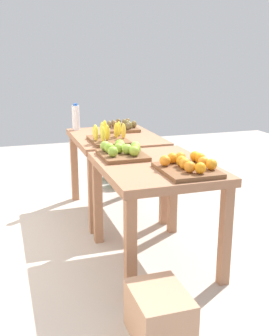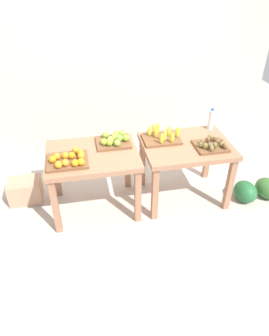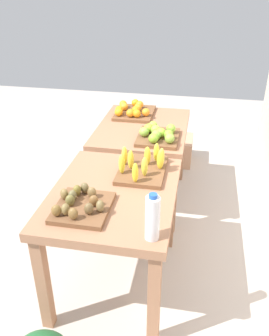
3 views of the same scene
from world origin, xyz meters
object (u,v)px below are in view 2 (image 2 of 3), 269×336
at_px(banana_crate, 162,137).
at_px(watermelon_pile, 257,190).
at_px(display_table_left, 93,162).
at_px(apple_bin, 114,140).
at_px(display_table_right, 186,152).
at_px(orange_bin, 69,159).
at_px(water_bottle, 211,119).
at_px(kiwi_bin, 211,145).
at_px(cardboard_produce_box, 25,190).

height_order(banana_crate, watermelon_pile, banana_crate).
distance_m(display_table_left, apple_bin, 0.37).
xyz_separation_m(display_table_right, watermelon_pile, (0.92, -0.24, -0.53)).
bearing_deg(watermelon_pile, apple_bin, 166.65).
bearing_deg(orange_bin, watermelon_pile, -2.59).
height_order(water_bottle, watermelon_pile, water_bottle).
xyz_separation_m(display_table_left, banana_crate, (0.85, 0.14, 0.16)).
relative_size(display_table_right, banana_crate, 2.36).
bearing_deg(display_table_left, kiwi_bin, -5.76).
bearing_deg(cardboard_produce_box, kiwi_bin, -11.08).
height_order(banana_crate, cardboard_produce_box, banana_crate).
xyz_separation_m(display_table_left, orange_bin, (-0.26, -0.14, 0.16)).
distance_m(orange_bin, apple_bin, 0.62).
bearing_deg(banana_crate, watermelon_pile, -17.84).
height_order(display_table_left, orange_bin, orange_bin).
distance_m(apple_bin, banana_crate, 0.57).
bearing_deg(display_table_right, cardboard_produce_box, 171.43).
relative_size(orange_bin, water_bottle, 1.59).
height_order(orange_bin, cardboard_produce_box, orange_bin).
distance_m(display_table_right, orange_bin, 1.39).
relative_size(water_bottle, cardboard_produce_box, 0.69).
bearing_deg(kiwi_bin, apple_bin, 163.88).
relative_size(kiwi_bin, water_bottle, 1.30).
bearing_deg(display_table_right, apple_bin, 168.18).
bearing_deg(water_bottle, kiwi_bin, -111.10).
distance_m(kiwi_bin, water_bottle, 0.49).
height_order(kiwi_bin, watermelon_pile, kiwi_bin).
bearing_deg(water_bottle, banana_crate, -166.15).
relative_size(display_table_right, water_bottle, 3.77).
bearing_deg(water_bottle, display_table_left, -168.55).
xyz_separation_m(orange_bin, cardboard_produce_box, (-0.61, 0.44, -0.68)).
bearing_deg(display_table_left, watermelon_pile, -6.77).
relative_size(display_table_right, watermelon_pile, 1.54).
height_order(apple_bin, watermelon_pile, apple_bin).
bearing_deg(watermelon_pile, kiwi_bin, 171.21).
bearing_deg(apple_bin, watermelon_pile, -13.35).
relative_size(apple_bin, cardboard_produce_box, 1.00).
bearing_deg(display_table_left, orange_bin, -151.83).
xyz_separation_m(display_table_right, banana_crate, (-0.27, 0.14, 0.16)).
xyz_separation_m(orange_bin, water_bottle, (1.79, 0.45, 0.09)).
xyz_separation_m(water_bottle, watermelon_pile, (0.51, -0.55, -0.78)).
bearing_deg(kiwi_bin, cardboard_produce_box, 168.92).
xyz_separation_m(display_table_right, kiwi_bin, (0.24, -0.14, 0.15)).
bearing_deg(water_bottle, orange_bin, -165.93).
height_order(apple_bin, cardboard_produce_box, apple_bin).
bearing_deg(display_table_left, cardboard_produce_box, 161.01).
xyz_separation_m(banana_crate, kiwi_bin, (0.51, -0.28, -0.01)).
bearing_deg(cardboard_produce_box, banana_crate, -5.26).
xyz_separation_m(display_table_left, water_bottle, (1.54, 0.31, 0.25)).
xyz_separation_m(orange_bin, apple_bin, (0.53, 0.32, 0.00)).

